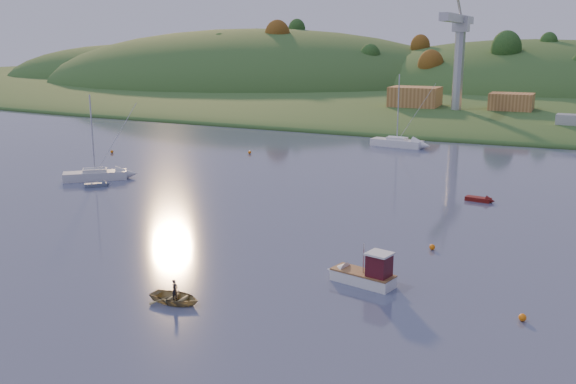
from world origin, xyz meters
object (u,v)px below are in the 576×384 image
at_px(canoe, 175,298).
at_px(grey_dinghy, 101,184).
at_px(sailboat_near, 95,174).
at_px(red_tender, 484,200).
at_px(fishing_boat, 359,273).
at_px(sailboat_far, 397,142).

distance_m(canoe, grey_dinghy, 39.23).
relative_size(sailboat_near, red_tender, 3.26).
height_order(sailboat_near, grey_dinghy, sailboat_near).
xyz_separation_m(fishing_boat, red_tender, (4.60, 29.19, -0.56)).
distance_m(sailboat_near, canoe, 43.34).
bearing_deg(canoe, red_tender, -21.21).
bearing_deg(fishing_boat, red_tender, -86.21).
xyz_separation_m(sailboat_near, canoe, (32.45, -28.73, -0.33)).
height_order(canoe, red_tender, red_tender).
xyz_separation_m(sailboat_far, grey_dinghy, (-24.70, -45.14, -0.54)).
bearing_deg(canoe, grey_dinghy, 48.22).
xyz_separation_m(canoe, red_tender, (14.74, 38.10, -0.15)).
bearing_deg(fishing_boat, sailboat_near, -12.20).
bearing_deg(fishing_boat, canoe, 54.06).
bearing_deg(red_tender, fishing_boat, -91.10).
height_order(sailboat_far, grey_dinghy, sailboat_far).
bearing_deg(grey_dinghy, sailboat_near, 93.52).
distance_m(fishing_boat, red_tender, 29.56).
relative_size(canoe, red_tender, 1.10).
height_order(red_tender, grey_dinghy, grey_dinghy).
bearing_deg(grey_dinghy, fishing_boat, -70.44).
height_order(fishing_boat, sailboat_far, sailboat_far).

